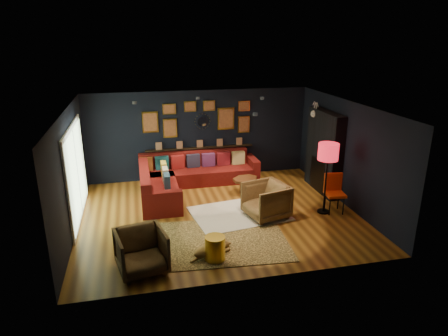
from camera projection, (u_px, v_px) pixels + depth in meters
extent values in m
plane|color=#9C6522|center=(219.00, 214.00, 9.62)|extent=(6.50, 6.50, 0.00)
plane|color=black|center=(199.00, 135.00, 11.74)|extent=(6.50, 0.00, 6.50)
plane|color=black|center=(253.00, 212.00, 6.66)|extent=(6.50, 0.00, 6.50)
plane|color=black|center=(70.00, 173.00, 8.52)|extent=(0.00, 5.50, 5.50)
plane|color=black|center=(347.00, 154.00, 9.89)|extent=(0.00, 5.50, 5.50)
plane|color=white|center=(218.00, 107.00, 8.79)|extent=(6.50, 6.50, 0.00)
cube|color=maroon|center=(196.00, 176.00, 11.59)|extent=(3.20, 0.95, 0.42)
cube|color=maroon|center=(194.00, 158.00, 11.78)|extent=(3.20, 0.24, 0.46)
cube|color=maroon|center=(252.00, 168.00, 11.91)|extent=(0.22, 0.95, 0.64)
cube|color=maroon|center=(160.00, 193.00, 10.34)|extent=(0.95, 2.20, 0.42)
cube|color=maroon|center=(145.00, 179.00, 10.13)|extent=(0.24, 2.20, 0.46)
cube|color=maroon|center=(163.00, 204.00, 9.38)|extent=(0.95, 0.22, 0.64)
cube|color=#A75523|center=(146.00, 164.00, 11.30)|extent=(0.38, 0.14, 0.38)
cube|color=#1A5869|center=(162.00, 163.00, 11.40)|extent=(0.38, 0.14, 0.38)
cube|color=maroon|center=(178.00, 162.00, 11.49)|extent=(0.38, 0.14, 0.38)
cube|color=#2A2742|center=(193.00, 161.00, 11.59)|extent=(0.38, 0.14, 0.38)
cube|color=#602961|center=(208.00, 160.00, 11.68)|extent=(0.38, 0.14, 0.38)
cube|color=maroon|center=(223.00, 159.00, 11.77)|extent=(0.38, 0.14, 0.38)
cube|color=#C6BA76|center=(238.00, 158.00, 11.87)|extent=(0.38, 0.14, 0.38)
cube|color=gold|center=(164.00, 169.00, 10.89)|extent=(0.14, 0.38, 0.38)
cube|color=#C4B896|center=(165.00, 175.00, 10.43)|extent=(0.14, 0.38, 0.38)
cube|color=navy|center=(167.00, 182.00, 9.97)|extent=(0.14, 0.38, 0.38)
cube|color=black|center=(200.00, 148.00, 11.80)|extent=(3.20, 0.12, 0.04)
cube|color=gold|center=(150.00, 122.00, 11.28)|extent=(0.45, 0.03, 0.60)
cube|color=#AA6235|center=(150.00, 122.00, 11.26)|extent=(0.38, 0.01, 0.51)
cube|color=gold|center=(170.00, 128.00, 11.46)|extent=(0.40, 0.03, 0.55)
cube|color=#AA6235|center=(170.00, 128.00, 11.44)|extent=(0.34, 0.01, 0.47)
cube|color=gold|center=(169.00, 109.00, 11.28)|extent=(0.38, 0.03, 0.30)
cube|color=#AA6235|center=(169.00, 109.00, 11.26)|extent=(0.32, 0.01, 0.25)
cube|color=gold|center=(226.00, 119.00, 11.74)|extent=(0.50, 0.03, 0.65)
cube|color=#AA6235|center=(226.00, 119.00, 11.72)|extent=(0.42, 0.01, 0.55)
cube|color=gold|center=(244.00, 124.00, 11.92)|extent=(0.35, 0.03, 0.50)
cube|color=#AA6235|center=(244.00, 125.00, 11.90)|extent=(0.30, 0.01, 0.42)
cube|color=gold|center=(244.00, 106.00, 11.74)|extent=(0.35, 0.03, 0.30)
cube|color=#AA6235|center=(244.00, 106.00, 11.73)|extent=(0.30, 0.01, 0.25)
cube|color=gold|center=(190.00, 107.00, 11.39)|extent=(0.35, 0.03, 0.30)
cube|color=#AA6235|center=(190.00, 107.00, 11.37)|extent=(0.30, 0.01, 0.25)
cube|color=gold|center=(209.00, 106.00, 11.51)|extent=(0.35, 0.03, 0.30)
cube|color=#AA6235|center=(209.00, 106.00, 11.49)|extent=(0.30, 0.01, 0.25)
cylinder|color=silver|center=(203.00, 121.00, 11.61)|extent=(0.28, 0.03, 0.28)
cone|color=gold|center=(210.00, 121.00, 11.65)|extent=(0.03, 0.16, 0.03)
cone|color=gold|center=(209.00, 118.00, 11.62)|extent=(0.04, 0.16, 0.04)
cone|color=gold|center=(208.00, 116.00, 11.59)|extent=(0.04, 0.16, 0.04)
cone|color=gold|center=(205.00, 114.00, 11.56)|extent=(0.04, 0.16, 0.04)
cone|color=gold|center=(202.00, 114.00, 11.54)|extent=(0.03, 0.16, 0.03)
cone|color=gold|center=(200.00, 115.00, 11.53)|extent=(0.04, 0.16, 0.04)
cone|color=gold|center=(197.00, 116.00, 11.53)|extent=(0.04, 0.16, 0.04)
cone|color=gold|center=(196.00, 119.00, 11.54)|extent=(0.04, 0.16, 0.04)
cone|color=gold|center=(195.00, 122.00, 11.56)|extent=(0.03, 0.16, 0.03)
cone|color=gold|center=(196.00, 125.00, 11.59)|extent=(0.04, 0.16, 0.04)
cone|color=gold|center=(197.00, 127.00, 11.63)|extent=(0.04, 0.16, 0.04)
cone|color=gold|center=(200.00, 128.00, 11.66)|extent=(0.04, 0.16, 0.04)
cone|color=gold|center=(203.00, 129.00, 11.68)|extent=(0.03, 0.16, 0.03)
cone|color=gold|center=(205.00, 128.00, 11.69)|extent=(0.04, 0.16, 0.04)
cone|color=gold|center=(208.00, 126.00, 11.69)|extent=(0.04, 0.16, 0.04)
cone|color=gold|center=(209.00, 124.00, 11.68)|extent=(0.04, 0.16, 0.04)
cube|color=black|center=(324.00, 152.00, 10.75)|extent=(0.30, 1.60, 2.20)
cube|color=black|center=(320.00, 175.00, 10.95)|extent=(0.20, 0.80, 0.90)
cone|color=white|center=(322.00, 113.00, 10.92)|extent=(0.35, 0.28, 0.28)
sphere|color=white|center=(314.00, 114.00, 10.88)|extent=(0.20, 0.20, 0.20)
cylinder|color=white|center=(316.00, 108.00, 10.77)|extent=(0.02, 0.10, 0.28)
cylinder|color=white|center=(314.00, 107.00, 10.88)|extent=(0.02, 0.10, 0.28)
cube|color=white|center=(76.00, 173.00, 9.15)|extent=(0.04, 2.80, 2.20)
cube|color=#B9DCA8|center=(77.00, 173.00, 9.15)|extent=(0.01, 2.60, 2.00)
cube|color=white|center=(78.00, 173.00, 9.15)|extent=(0.02, 0.06, 2.00)
cylinder|color=black|center=(134.00, 103.00, 9.53)|extent=(0.10, 0.10, 0.06)
cylinder|color=black|center=(198.00, 98.00, 10.23)|extent=(0.10, 0.10, 0.06)
cylinder|color=black|center=(262.00, 98.00, 10.20)|extent=(0.10, 0.10, 0.06)
cylinder|color=black|center=(255.00, 114.00, 8.19)|extent=(0.10, 0.10, 0.06)
cube|color=white|center=(239.00, 214.00, 9.61)|extent=(2.40, 1.89, 0.03)
cube|color=#DDB362|center=(218.00, 241.00, 8.36)|extent=(3.00, 2.25, 0.02)
cylinder|color=#583014|center=(242.00, 188.00, 10.75)|extent=(0.09, 0.09, 0.30)
cylinder|color=#583014|center=(252.00, 187.00, 10.81)|extent=(0.09, 0.09, 0.30)
cylinder|color=#583014|center=(243.00, 183.00, 11.09)|extent=(0.09, 0.09, 0.30)
cylinder|color=#A5271B|center=(161.00, 193.00, 10.40)|extent=(0.46, 0.46, 0.30)
imported|color=#AB7A42|center=(141.00, 249.00, 7.19)|extent=(1.00, 0.95, 0.87)
imported|color=#AB7A42|center=(266.00, 199.00, 9.32)|extent=(1.03, 1.07, 0.92)
cylinder|color=gold|center=(215.00, 248.00, 7.61)|extent=(0.39, 0.39, 0.49)
cylinder|color=black|center=(330.00, 206.00, 9.49)|extent=(0.03, 0.03, 0.47)
cylinder|color=black|center=(343.00, 206.00, 9.52)|extent=(0.03, 0.03, 0.47)
cylinder|color=black|center=(325.00, 201.00, 9.80)|extent=(0.03, 0.03, 0.47)
cylinder|color=black|center=(338.00, 200.00, 9.83)|extent=(0.03, 0.03, 0.47)
cube|color=#E24914|center=(335.00, 194.00, 9.59)|extent=(0.50, 0.50, 0.06)
cube|color=#E24914|center=(333.00, 182.00, 9.69)|extent=(0.45, 0.11, 0.44)
cylinder|color=black|center=(323.00, 211.00, 9.71)|extent=(0.29, 0.29, 0.04)
cylinder|color=black|center=(326.00, 184.00, 9.48)|extent=(0.04, 0.04, 1.40)
cylinder|color=red|center=(328.00, 152.00, 9.23)|extent=(0.48, 0.48, 0.39)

